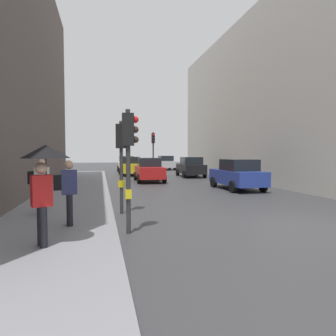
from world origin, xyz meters
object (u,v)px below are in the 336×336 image
Objects in this scene: car_blue_van at (237,174)px; pedestrian_with_umbrella at (44,167)px; car_red_sedan at (149,170)px; car_white_compact at (126,164)px; car_silver_hatchback at (165,163)px; traffic_light_far_median at (153,146)px; pedestrian_with_grey_backpack at (68,189)px; car_yellow_taxi at (131,166)px; car_dark_suv at (191,167)px; traffic_light_near_right at (122,150)px; pedestrian_with_black_backpack at (41,183)px; traffic_light_near_left at (129,148)px.

pedestrian_with_umbrella is at bearing -133.15° from car_blue_van.
car_white_compact is at bearing 92.85° from car_red_sedan.
car_silver_hatchback is at bearing 73.41° from pedestrian_with_umbrella.
traffic_light_far_median reaches higher than car_silver_hatchback.
car_white_compact is at bearing 81.85° from pedestrian_with_grey_backpack.
car_yellow_taxi and car_dark_suv have the same top height.
car_blue_van and car_silver_hatchback have the same top height.
traffic_light_near_right is 0.76× the size of car_dark_suv.
car_white_compact is 1.00× the size of car_yellow_taxi.
traffic_light_near_right is at bearing -96.45° from car_yellow_taxi.
pedestrian_with_black_backpack is 2.08m from pedestrian_with_grey_backpack.
traffic_light_near_right is 1.82× the size of pedestrian_with_black_backpack.
car_silver_hatchback is at bearing 73.59° from car_red_sedan.
car_blue_van is 2.39× the size of pedestrian_with_black_backpack.
traffic_light_far_median is 0.92× the size of car_white_compact.
pedestrian_with_umbrella is 1.21× the size of pedestrian_with_grey_backpack.
pedestrian_with_umbrella is at bearing -100.10° from car_yellow_taxi.
pedestrian_with_black_backpack reaches higher than car_dark_suv.
car_silver_hatchback is at bearing 69.96° from pedestrian_with_black_backpack.
pedestrian_with_grey_backpack is at bearing -107.07° from car_silver_hatchback.
car_red_sedan is (2.78, 11.56, -1.35)m from traffic_light_near_right.
traffic_light_near_left is at bearing -94.58° from car_white_compact.
car_red_sedan is at bearing 78.97° from traffic_light_near_left.
traffic_light_near_right is at bearing 52.47° from pedestrian_with_grey_backpack.
car_blue_van is 0.99× the size of car_dark_suv.
pedestrian_with_grey_backpack is (-3.76, -26.22, 0.29)m from car_white_compact.
traffic_light_far_median is 9.17m from car_white_compact.
pedestrian_with_black_backpack is (-9.72, -15.50, 0.29)m from car_dark_suv.
car_white_compact is at bearing 89.10° from car_yellow_taxi.
traffic_light_far_median is 0.92× the size of car_blue_van.
car_yellow_taxi is at bearing -121.11° from car_silver_hatchback.
pedestrian_with_black_backpack is (-4.77, -24.41, 0.29)m from car_white_compact.
car_silver_hatchback is 30.29m from pedestrian_with_grey_backpack.
car_yellow_taxi is at bearing 111.54° from car_blue_van.
traffic_light_near_right is 2.84m from pedestrian_with_black_backpack.
car_dark_suv is (4.96, -8.90, 0.00)m from car_white_compact.
pedestrian_with_grey_backpack is (-4.38, -13.65, 0.29)m from car_red_sedan.
pedestrian_with_black_backpack is (-4.67, -18.48, 0.29)m from car_yellow_taxi.
pedestrian_with_umbrella is (-9.16, -30.74, 0.96)m from car_silver_hatchback.
pedestrian_with_umbrella is at bearing -106.59° from car_silver_hatchback.
car_white_compact and car_blue_van have the same top height.
car_yellow_taxi is 5.86m from car_dark_suv.
car_blue_van is 1.98× the size of pedestrian_with_umbrella.
car_dark_suv is at bearing 40.27° from car_red_sedan.
traffic_light_near_right is 27.87m from car_silver_hatchback.
car_blue_van is 1.00× the size of car_red_sedan.
traffic_light_near_left is 0.77× the size of car_silver_hatchback.
traffic_light_near_right is at bearing -115.02° from car_dark_suv.
car_yellow_taxi is at bearing 79.90° from pedestrian_with_umbrella.
car_yellow_taxi is (-4.97, 12.58, 0.00)m from car_blue_van.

